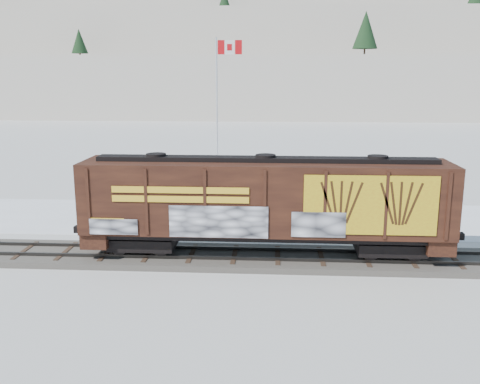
# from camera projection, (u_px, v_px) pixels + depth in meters

# --- Properties ---
(ground) EXTENTS (500.00, 500.00, 0.00)m
(ground) POSITION_uv_depth(u_px,v_px,m) (192.00, 259.00, 24.98)
(ground) COLOR white
(ground) RESTS_ON ground
(rail_track) EXTENTS (50.00, 3.40, 0.43)m
(rail_track) POSITION_uv_depth(u_px,v_px,m) (192.00, 257.00, 24.95)
(rail_track) COLOR #59544C
(rail_track) RESTS_ON ground
(parking_strip) EXTENTS (40.00, 8.00, 0.03)m
(parking_strip) POSITION_uv_depth(u_px,v_px,m) (211.00, 217.00, 32.29)
(parking_strip) COLOR white
(parking_strip) RESTS_ON ground
(hillside) EXTENTS (360.00, 110.00, 93.00)m
(hillside) POSITION_uv_depth(u_px,v_px,m) (262.00, 54.00, 158.16)
(hillside) COLOR white
(hillside) RESTS_ON ground
(hopper_railcar) EXTENTS (16.41, 3.06, 4.45)m
(hopper_railcar) POSITION_uv_depth(u_px,v_px,m) (265.00, 200.00, 24.14)
(hopper_railcar) COLOR black
(hopper_railcar) RESTS_ON rail_track
(flagpole) EXTENTS (2.30, 0.90, 11.08)m
(flagpole) POSITION_uv_depth(u_px,v_px,m) (219.00, 135.00, 39.72)
(flagpole) COLOR silver
(flagpole) RESTS_ON ground
(car_silver) EXTENTS (4.69, 3.14, 1.48)m
(car_silver) POSITION_uv_depth(u_px,v_px,m) (171.00, 207.00, 31.73)
(car_silver) COLOR #B0B2B7
(car_silver) RESTS_ON parking_strip
(car_white) EXTENTS (5.00, 2.08, 1.61)m
(car_white) POSITION_uv_depth(u_px,v_px,m) (215.00, 205.00, 31.84)
(car_white) COLOR white
(car_white) RESTS_ON parking_strip
(car_dark) EXTENTS (5.64, 3.92, 1.52)m
(car_dark) POSITION_uv_depth(u_px,v_px,m) (290.00, 213.00, 30.23)
(car_dark) COLOR black
(car_dark) RESTS_ON parking_strip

